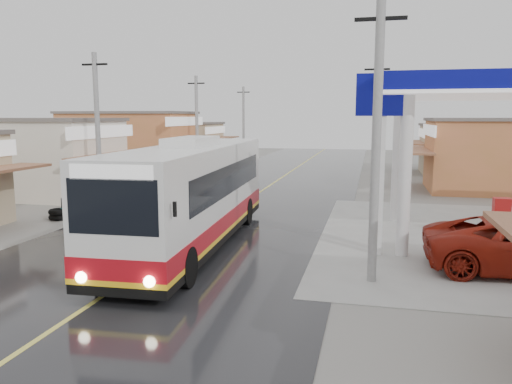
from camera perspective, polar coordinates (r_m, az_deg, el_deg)
ground at (r=16.70m, az=-12.00°, el=-8.21°), size 120.00×120.00×0.00m
road at (r=30.61m, az=-0.04°, el=-0.34°), size 12.00×90.00×0.02m
centre_line at (r=30.61m, az=-0.04°, el=-0.32°), size 0.15×90.00×0.01m
shopfronts_left at (r=38.36m, az=-18.22°, el=1.03°), size 11.00×44.00×5.20m
utility_poles_left at (r=33.80m, az=-11.27°, el=0.33°), size 1.60×50.00×8.00m
utility_poles_right at (r=29.82m, az=13.18°, el=-0.83°), size 1.60×36.00×8.00m
coach_bus at (r=18.52m, az=-7.16°, el=-0.27°), size 3.46×13.01×4.03m
second_bus at (r=34.88m, az=-5.58°, el=3.12°), size 2.85×8.31×2.71m
cyclist at (r=22.19m, az=-19.98°, el=-2.42°), size 1.01×2.15×2.23m
tricycle_near at (r=29.18m, az=-16.07°, el=0.69°), size 1.88×2.22×1.62m
tricycle_far at (r=31.73m, az=-17.24°, el=1.53°), size 1.89×2.63×1.89m
tyre_stack at (r=25.15m, az=-21.57°, el=-2.37°), size 0.97×0.97×0.50m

